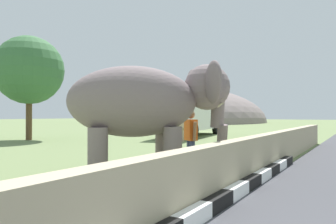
{
  "coord_description": "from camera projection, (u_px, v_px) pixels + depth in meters",
  "views": [
    {
      "loc": [
        -3.05,
        1.22,
        1.53
      ],
      "look_at": [
        3.85,
        5.36,
        1.6
      ],
      "focal_mm": 35.08,
      "sensor_mm": 36.0,
      "label": 1
    }
  ],
  "objects": [
    {
      "name": "bus_white",
      "position": [
        191.0,
        107.0,
        23.91
      ],
      "size": [
        9.31,
        3.94,
        3.5
      ],
      "color": "silver",
      "rests_on": "ground_plane"
    },
    {
      "name": "person_handler",
      "position": [
        191.0,
        137.0,
        9.12
      ],
      "size": [
        0.49,
        0.58,
        1.66
      ],
      "color": "navy",
      "rests_on": "ground_plane"
    },
    {
      "name": "tree_distant",
      "position": [
        29.0,
        70.0,
        19.98
      ],
      "size": [
        4.15,
        4.15,
        6.34
      ],
      "color": "brown",
      "rests_on": "ground_plane"
    },
    {
      "name": "cow_near",
      "position": [
        176.0,
        126.0,
        19.05
      ],
      "size": [
        1.38,
        1.81,
        1.23
      ],
      "color": "tan",
      "rests_on": "ground_plane"
    },
    {
      "name": "barrier_parapet",
      "position": [
        203.0,
        176.0,
        5.52
      ],
      "size": [
        28.0,
        0.36,
        1.0
      ],
      "primitive_type": "cube",
      "color": "tan",
      "rests_on": "ground_plane"
    },
    {
      "name": "elephant",
      "position": [
        149.0,
        103.0,
        7.93
      ],
      "size": [
        3.84,
        3.83,
        2.81
      ],
      "color": "slate",
      "rests_on": "ground_plane"
    },
    {
      "name": "hill_east",
      "position": [
        180.0,
        122.0,
        66.23
      ],
      "size": [
        41.41,
        33.13,
        14.33
      ],
      "color": "slate",
      "rests_on": "ground_plane"
    }
  ]
}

